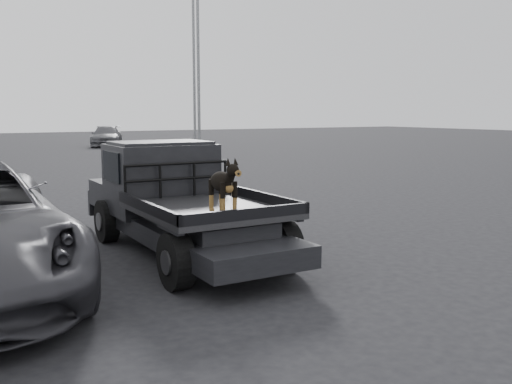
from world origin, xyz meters
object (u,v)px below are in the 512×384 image
dog (223,186)px  floodlight_far (193,27)px  distant_car_b (107,136)px  floodlight_mid (198,33)px  flatbed_ute (183,226)px

dog → floodlight_far: 31.90m
distant_car_b → floodlight_mid: 9.80m
flatbed_ute → floodlight_far: bearing=65.3°
floodlight_mid → distant_car_b: bearing=119.8°
flatbed_ute → floodlight_mid: floodlight_mid is taller
flatbed_ute → dog: size_ratio=7.30×
distant_car_b → flatbed_ute: bearing=-83.6°
dog → distant_car_b: dog is taller
flatbed_ute → dog: dog is taller
flatbed_ute → distant_car_b: 30.46m
distant_car_b → floodlight_mid: floodlight_mid is taller
dog → floodlight_far: size_ratio=0.05×
dog → floodlight_mid: (10.94, 24.51, 5.58)m
dog → distant_car_b: size_ratio=0.16×
floodlight_mid → floodlight_far: size_ratio=0.87×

